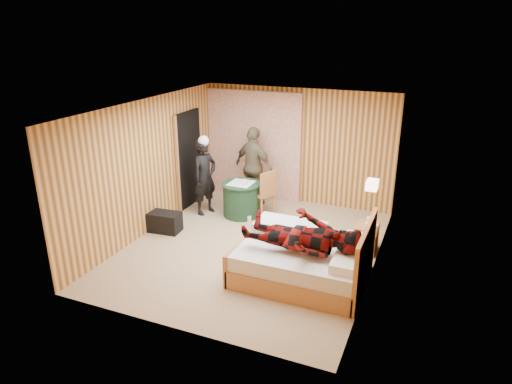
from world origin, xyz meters
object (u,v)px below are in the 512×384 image
at_px(bed, 304,259).
at_px(man_at_table, 254,167).
at_px(chair_near, 265,190).
at_px(chair_far, 252,181).
at_px(duffel_bag, 163,222).
at_px(round_table, 241,199).
at_px(nightstand, 366,237).
at_px(wall_lamp, 372,185).
at_px(man_on_bed, 302,227).
at_px(woman_standing, 205,177).

height_order(bed, man_at_table, man_at_table).
bearing_deg(man_at_table, chair_near, 151.96).
relative_size(chair_far, man_at_table, 0.54).
relative_size(bed, chair_near, 2.03).
relative_size(chair_near, duffel_bag, 1.44).
bearing_deg(round_table, nightstand, -12.67).
xyz_separation_m(bed, chair_far, (-1.93, 2.50, 0.24)).
height_order(chair_far, duffel_bag, chair_far).
bearing_deg(round_table, man_at_table, 90.00).
distance_m(wall_lamp, man_on_bed, 1.54).
bearing_deg(man_on_bed, nightstand, 63.97).
bearing_deg(chair_far, round_table, -104.91).
distance_m(chair_far, duffel_bag, 2.21).
bearing_deg(chair_near, woman_standing, -50.23).
height_order(round_table, man_on_bed, man_on_bed).
bearing_deg(wall_lamp, man_at_table, 151.35).
distance_m(nightstand, chair_far, 2.97).
xyz_separation_m(duffel_bag, woman_standing, (0.33, 1.12, 0.60)).
bearing_deg(man_at_table, bed, 146.56).
distance_m(bed, man_on_bed, 0.69).
height_order(wall_lamp, man_at_table, man_at_table).
height_order(bed, duffel_bag, bed).
height_order(chair_far, chair_near, chair_near).
relative_size(round_table, chair_near, 0.82).
distance_m(chair_near, man_at_table, 0.72).
bearing_deg(duffel_bag, man_on_bed, -20.36).
bearing_deg(chair_far, chair_near, -61.18).
relative_size(wall_lamp, chair_far, 0.28).
xyz_separation_m(wall_lamp, duffel_bag, (-3.77, -0.47, -1.11)).
bearing_deg(bed, chair_near, 125.56).
bearing_deg(duffel_bag, woman_standing, 68.65).
bearing_deg(man_on_bed, woman_standing, 144.12).
height_order(wall_lamp, man_on_bed, man_on_bed).
distance_m(nightstand, man_at_table, 3.01).
bearing_deg(wall_lamp, nightstand, 101.62).
bearing_deg(duffel_bag, chair_near, 38.83).
bearing_deg(wall_lamp, chair_far, 152.11).
distance_m(chair_near, man_on_bed, 2.75).
xyz_separation_m(round_table, man_at_table, (0.00, 0.67, 0.51)).
relative_size(chair_near, man_on_bed, 0.55).
distance_m(round_table, chair_far, 0.66).
height_order(bed, nightstand, bed).
height_order(nightstand, man_on_bed, man_on_bed).
height_order(chair_near, woman_standing, woman_standing).
bearing_deg(woman_standing, man_on_bed, -107.21).
relative_size(chair_far, man_on_bed, 0.53).
height_order(wall_lamp, chair_near, wall_lamp).
relative_size(chair_far, duffel_bag, 1.38).
height_order(wall_lamp, duffel_bag, wall_lamp).
relative_size(bed, nightstand, 3.84).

